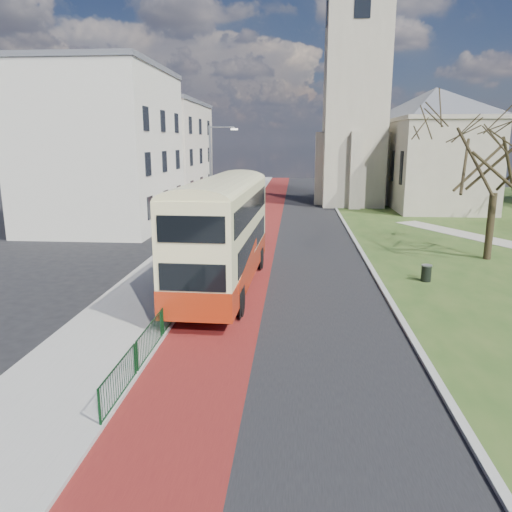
# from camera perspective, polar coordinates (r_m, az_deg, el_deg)

# --- Properties ---
(ground) EXTENTS (160.00, 160.00, 0.00)m
(ground) POSITION_cam_1_polar(r_m,az_deg,el_deg) (20.17, -0.87, -7.39)
(ground) COLOR black
(ground) RESTS_ON ground
(road_carriageway) EXTENTS (9.00, 120.00, 0.01)m
(road_carriageway) POSITION_cam_1_polar(r_m,az_deg,el_deg) (39.46, 4.04, 2.71)
(road_carriageway) COLOR black
(road_carriageway) RESTS_ON ground
(bus_lane) EXTENTS (3.40, 120.00, 0.01)m
(bus_lane) POSITION_cam_1_polar(r_m,az_deg,el_deg) (39.57, 0.12, 2.77)
(bus_lane) COLOR #591414
(bus_lane) RESTS_ON ground
(pavement_west) EXTENTS (4.00, 120.00, 0.12)m
(pavement_west) POSITION_cam_1_polar(r_m,az_deg,el_deg) (40.03, -5.32, 2.91)
(pavement_west) COLOR gray
(pavement_west) RESTS_ON ground
(kerb_west) EXTENTS (0.25, 120.00, 0.13)m
(kerb_west) POSITION_cam_1_polar(r_m,az_deg,el_deg) (39.73, -2.47, 2.89)
(kerb_west) COLOR #999993
(kerb_west) RESTS_ON ground
(kerb_east) EXTENTS (0.25, 80.00, 0.13)m
(kerb_east) POSITION_cam_1_polar(r_m,az_deg,el_deg) (41.64, 10.42, 3.15)
(kerb_east) COLOR #999993
(kerb_east) RESTS_ON ground
(pedestrian_railing) EXTENTS (0.07, 24.00, 1.12)m
(pedestrian_railing) POSITION_cam_1_polar(r_m,az_deg,el_deg) (24.20, -6.96, -2.62)
(pedestrian_railing) COLOR #0C3617
(pedestrian_railing) RESTS_ON ground
(gothic_church) EXTENTS (16.38, 18.00, 40.00)m
(gothic_church) POSITION_cam_1_polar(r_m,az_deg,el_deg) (58.16, 16.03, 18.54)
(gothic_church) COLOR gray
(gothic_church) RESTS_ON ground
(street_block_near) EXTENTS (10.30, 14.30, 13.00)m
(street_block_near) POSITION_cam_1_polar(r_m,az_deg,el_deg) (43.78, -16.98, 11.77)
(street_block_near) COLOR beige
(street_block_near) RESTS_ON ground
(street_block_far) EXTENTS (10.30, 16.30, 11.50)m
(street_block_far) POSITION_cam_1_polar(r_m,az_deg,el_deg) (58.99, -11.22, 11.52)
(street_block_far) COLOR beige
(street_block_far) RESTS_ON ground
(streetlamp) EXTENTS (2.13, 0.18, 8.00)m
(streetlamp) POSITION_cam_1_polar(r_m,az_deg,el_deg) (37.41, -4.99, 9.21)
(streetlamp) COLOR gray
(streetlamp) RESTS_ON pavement_west
(bus) EXTENTS (3.30, 12.50, 5.19)m
(bus) POSITION_cam_1_polar(r_m,az_deg,el_deg) (23.72, -3.81, 3.09)
(bus) COLOR #9D260E
(bus) RESTS_ON ground
(winter_tree_near) EXTENTS (8.93, 8.93, 10.30)m
(winter_tree_near) POSITION_cam_1_polar(r_m,az_deg,el_deg) (32.69, 26.07, 11.97)
(winter_tree_near) COLOR #2D2516
(winter_tree_near) RESTS_ON grass_green
(litter_bin) EXTENTS (0.56, 0.56, 0.86)m
(litter_bin) POSITION_cam_1_polar(r_m,az_deg,el_deg) (26.85, 18.89, -1.85)
(litter_bin) COLOR black
(litter_bin) RESTS_ON grass_green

